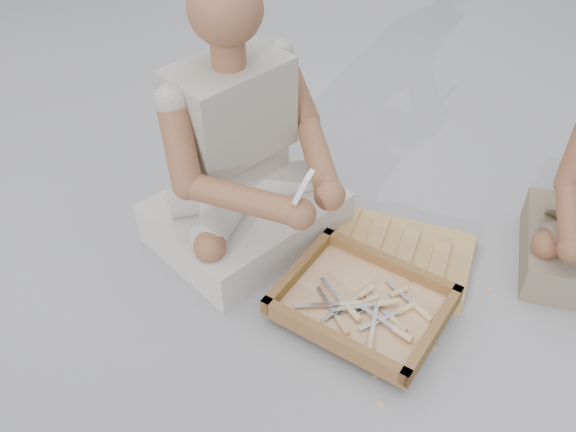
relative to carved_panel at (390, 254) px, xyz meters
The scene contains 27 objects.
ground 0.54m from the carved_panel, 108.48° to the right, with size 60.00×60.00×0.00m, color #A4A3A9.
carved_panel is the anchor object (origin of this frame).
tool_tray 0.31m from the carved_panel, 82.25° to the right, with size 0.54×0.43×0.07m.
chisel_0 0.35m from the carved_panel, 90.64° to the right, with size 0.19×0.14×0.02m.
chisel_1 0.32m from the carved_panel, 46.81° to the right, with size 0.21×0.09×0.02m.
chisel_2 0.31m from the carved_panel, 70.55° to the right, with size 0.17×0.16×0.02m.
chisel_3 0.46m from the carved_panel, 72.02° to the right, with size 0.09×0.21×0.02m.
chisel_4 0.29m from the carved_panel, 85.19° to the right, with size 0.08×0.21×0.02m.
chisel_5 0.31m from the carved_panel, 81.29° to the right, with size 0.12×0.20×0.02m.
chisel_6 0.32m from the carved_panel, 58.08° to the right, with size 0.12×0.20×0.02m.
chisel_7 0.36m from the carved_panel, 62.57° to the right, with size 0.21×0.10×0.02m.
chisel_8 0.42m from the carved_panel, 87.49° to the right, with size 0.19×0.14×0.02m.
chisel_9 0.41m from the carved_panel, 61.39° to the right, with size 0.22×0.06×0.02m.
chisel_10 0.25m from the carved_panel, 62.29° to the right, with size 0.11×0.21×0.02m.
chisel_11 0.36m from the carved_panel, 86.41° to the right, with size 0.21×0.11×0.02m.
wood_chip_0 0.42m from the carved_panel, 43.62° to the right, with size 0.02×0.01×0.00m, color #D9B280.
wood_chip_1 0.63m from the carved_panel, 66.04° to the right, with size 0.02×0.01×0.00m, color #D9B280.
wood_chip_2 0.53m from the carved_panel, 68.26° to the right, with size 0.02×0.01×0.00m, color #D9B280.
wood_chip_3 0.24m from the carved_panel, behind, with size 0.02×0.01×0.00m, color #D9B280.
wood_chip_4 0.39m from the carved_panel, 75.29° to the right, with size 0.02×0.01×0.00m, color #D9B280.
wood_chip_5 0.20m from the carved_panel, 160.62° to the left, with size 0.02×0.01×0.00m, color #D9B280.
wood_chip_6 0.07m from the carved_panel, 164.04° to the left, with size 0.02×0.01×0.00m, color #D9B280.
wood_chip_7 0.21m from the carved_panel, 140.59° to the right, with size 0.02×0.01×0.00m, color #D9B280.
wood_chip_8 0.37m from the carved_panel, ahead, with size 0.02×0.01×0.00m, color #D9B280.
wood_chip_9 0.25m from the carved_panel, 56.44° to the right, with size 0.02×0.01×0.00m, color #D9B280.
craftsman 0.65m from the carved_panel, 161.51° to the right, with size 0.74×0.75×1.01m.
mobile_phone 0.60m from the carved_panel, 119.11° to the right, with size 0.06×0.06×0.12m.
Camera 1 is at (0.77, -1.11, 1.70)m, focal length 40.00 mm.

